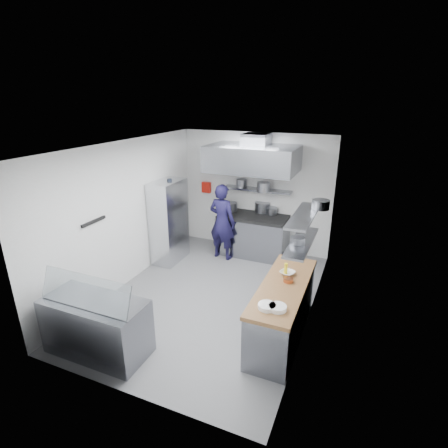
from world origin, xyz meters
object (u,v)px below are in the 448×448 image
at_px(gas_range, 253,236).
at_px(chef, 222,222).
at_px(wire_rack, 169,222).
at_px(display_case, 97,326).

xyz_separation_m(gas_range, chef, (-0.58, -0.46, 0.43)).
bearing_deg(chef, gas_range, -133.54).
height_order(gas_range, chef, chef).
bearing_deg(wire_rack, chef, 28.38).
distance_m(wire_rack, display_case, 3.18).
relative_size(gas_range, wire_rack, 0.86).
relative_size(wire_rack, display_case, 1.23).
distance_m(gas_range, display_case, 4.22).
bearing_deg(gas_range, wire_rack, -147.92).
bearing_deg(chef, wire_rack, 36.84).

